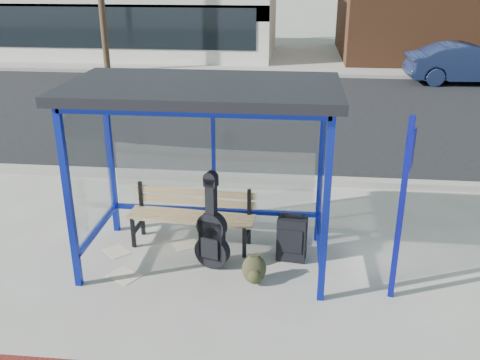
# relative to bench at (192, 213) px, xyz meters

# --- Properties ---
(ground) EXTENTS (120.00, 120.00, 0.00)m
(ground) POSITION_rel_bench_xyz_m (0.28, -0.46, -0.48)
(ground) COLOR #B2ADA0
(ground) RESTS_ON ground
(curb_near) EXTENTS (60.00, 0.25, 0.12)m
(curb_near) POSITION_rel_bench_xyz_m (0.28, 2.44, -0.42)
(curb_near) COLOR gray
(curb_near) RESTS_ON ground
(street_asphalt) EXTENTS (60.00, 10.00, 0.00)m
(street_asphalt) POSITION_rel_bench_xyz_m (0.28, 7.54, -0.48)
(street_asphalt) COLOR black
(street_asphalt) RESTS_ON ground
(curb_far) EXTENTS (60.00, 0.25, 0.12)m
(curb_far) POSITION_rel_bench_xyz_m (0.28, 12.64, -0.42)
(curb_far) COLOR gray
(curb_far) RESTS_ON ground
(far_sidewalk) EXTENTS (60.00, 4.00, 0.01)m
(far_sidewalk) POSITION_rel_bench_xyz_m (0.28, 14.54, -0.47)
(far_sidewalk) COLOR #B2ADA0
(far_sidewalk) RESTS_ON ground
(bus_shelter) EXTENTS (3.30, 1.80, 2.42)m
(bus_shelter) POSITION_rel_bench_xyz_m (0.28, -0.39, 1.59)
(bus_shelter) COLOR #0D1C98
(bus_shelter) RESTS_ON ground
(storefront_white) EXTENTS (18.00, 6.04, 4.00)m
(storefront_white) POSITION_rel_bench_xyz_m (-8.72, 17.52, 1.52)
(storefront_white) COLOR silver
(storefront_white) RESTS_ON ground
(bench) EXTENTS (1.82, 0.56, 0.85)m
(bench) POSITION_rel_bench_xyz_m (0.00, 0.00, 0.00)
(bench) COLOR black
(bench) RESTS_ON ground
(guitar_bag) EXTENTS (0.48, 0.27, 1.27)m
(guitar_bag) POSITION_rel_bench_xyz_m (0.38, -0.61, -0.01)
(guitar_bag) COLOR black
(guitar_bag) RESTS_ON ground
(suitcase) EXTENTS (0.42, 0.30, 0.67)m
(suitcase) POSITION_rel_bench_xyz_m (1.42, -0.30, -0.17)
(suitcase) COLOR black
(suitcase) RESTS_ON ground
(backpack) EXTENTS (0.34, 0.31, 0.37)m
(backpack) POSITION_rel_bench_xyz_m (0.96, -0.92, -0.30)
(backpack) COLOR #2F2F1A
(backpack) RESTS_ON ground
(sign_post) EXTENTS (0.13, 0.27, 2.25)m
(sign_post) POSITION_rel_bench_xyz_m (2.64, -1.06, 0.79)
(sign_post) COLOR #0C128D
(sign_post) RESTS_ON ground
(newspaper_a) EXTENTS (0.44, 0.44, 0.01)m
(newspaper_a) POSITION_rel_bench_xyz_m (-1.02, -0.36, -0.48)
(newspaper_a) COLOR white
(newspaper_a) RESTS_ON ground
(newspaper_b) EXTENTS (0.49, 0.46, 0.01)m
(newspaper_b) POSITION_rel_bench_xyz_m (-0.72, -0.96, -0.48)
(newspaper_b) COLOR white
(newspaper_b) RESTS_ON ground
(newspaper_c) EXTENTS (0.45, 0.42, 0.01)m
(newspaper_c) POSITION_rel_bench_xyz_m (-0.08, -0.07, -0.48)
(newspaper_c) COLOR white
(newspaper_c) RESTS_ON ground
(parked_car) EXTENTS (4.09, 1.61, 1.32)m
(parked_car) POSITION_rel_bench_xyz_m (7.10, 12.01, 0.18)
(parked_car) COLOR #1C274E
(parked_car) RESTS_ON ground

